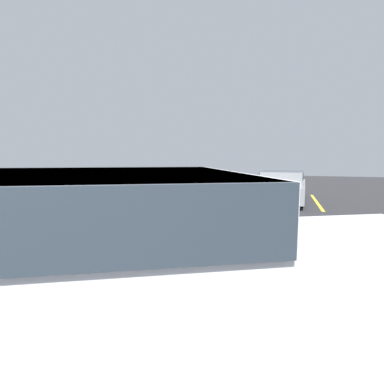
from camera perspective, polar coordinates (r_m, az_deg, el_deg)
The scene contains 9 objects.
stall_stripe_a at distance 15.28m, azimuth -13.09°, elevation -0.35°, with size 0.12×4.65×0.01m, color yellow.
stall_stripe_b at distance 14.02m, azimuth -2.46°, elevation -0.80°, with size 0.12×4.65×0.01m, color yellow.
stall_stripe_c at distance 13.33m, azimuth 9.74°, elevation -1.28°, with size 0.12×4.65×0.01m, color yellow.
stall_stripe_d at distance 13.30m, azimuth 22.63°, elevation -1.73°, with size 0.12×4.65×0.01m, color yellow.
pickup_truck at distance 2.27m, azimuth -11.51°, elevation -18.57°, with size 6.05×4.40×1.74m.
parked_sedan_a at distance 14.68m, azimuth -7.23°, elevation 2.02°, with size 2.16×4.87×1.21m.
parked_sedan_b at distance 13.42m, azimuth 3.00°, elevation 1.62°, with size 1.87×4.80×1.22m.
parked_sedan_c at distance 13.13m, azimuth 16.82°, elevation 1.29°, with size 2.09×4.84×1.24m.
wheel_stop_curb at distance 16.04m, azimuth 12.44°, elevation 0.24°, with size 1.99×0.20×0.14m, color #B7B2A8.
Camera 1 is at (1.38, -0.97, 1.84)m, focal length 28.00 mm.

